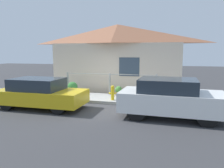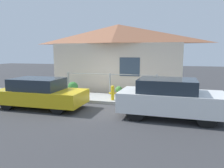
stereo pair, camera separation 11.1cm
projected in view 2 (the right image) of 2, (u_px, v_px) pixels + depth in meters
ground_plane at (100, 104)px, 9.94m from camera, size 60.00×60.00×0.00m
sidewalk at (106, 98)px, 10.81m from camera, size 24.00×1.85×0.14m
house at (118, 38)px, 12.67m from camera, size 7.68×2.23×3.95m
fence at (110, 83)px, 11.45m from camera, size 4.90×0.10×1.11m
car_left at (40, 93)px, 9.20m from camera, size 3.73×1.64×1.26m
car_right at (170, 98)px, 7.81m from camera, size 3.69×1.85×1.40m
fire_hydrant at (113, 92)px, 10.10m from camera, size 0.37×0.16×0.69m
potted_plant_near_hydrant at (119, 91)px, 11.07m from camera, size 0.35×0.35×0.50m
potted_plant_by_fence at (73, 87)px, 11.71m from camera, size 0.54×0.54×0.63m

